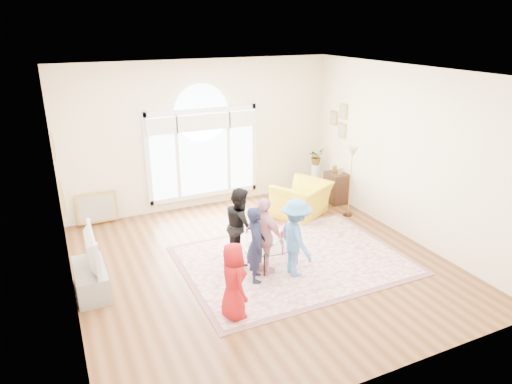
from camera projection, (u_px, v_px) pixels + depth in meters
name	position (u px, v px, depth m)	size (l,w,h in m)	color
ground	(261.00, 263.00, 7.87)	(6.00, 6.00, 0.00)	#573116
room_shell	(205.00, 139.00, 9.73)	(6.00, 6.00, 6.00)	beige
area_rug	(294.00, 260.00, 7.94)	(3.60, 2.60, 0.02)	beige
rug_border	(294.00, 260.00, 7.94)	(3.80, 2.80, 0.01)	#885559
tv_console	(91.00, 280.00, 6.97)	(0.45, 1.00, 0.42)	#95989D
television	(87.00, 250.00, 6.79)	(0.17, 1.02, 0.59)	black
coffee_table	(274.00, 245.00, 7.64)	(1.20, 0.89, 0.54)	silver
armchair	(302.00, 199.00, 9.71)	(1.11, 0.97, 0.72)	yellow
side_cabinet	(336.00, 188.00, 10.42)	(0.40, 0.50, 0.70)	black
floor_lamp	(352.00, 158.00, 9.37)	(0.31, 0.31, 1.51)	black
plant_pedestal	(315.00, 178.00, 11.05)	(0.20, 0.20, 0.70)	white
potted_plant	(316.00, 156.00, 10.86)	(0.36, 0.31, 0.40)	#33722D
leaning_picture	(99.00, 223.00, 9.41)	(0.80, 0.05, 0.62)	tan
child_red	(233.00, 281.00, 6.24)	(0.55, 0.36, 1.12)	#A91217
child_navy	(256.00, 244.00, 7.13)	(0.46, 0.30, 1.25)	#171D38
child_black	(240.00, 225.00, 7.71)	(0.64, 0.50, 1.33)	black
child_pink	(264.00, 237.00, 7.31)	(0.76, 0.32, 1.31)	pink
child_blue	(296.00, 238.00, 7.28)	(0.84, 0.48, 1.30)	#4683C7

